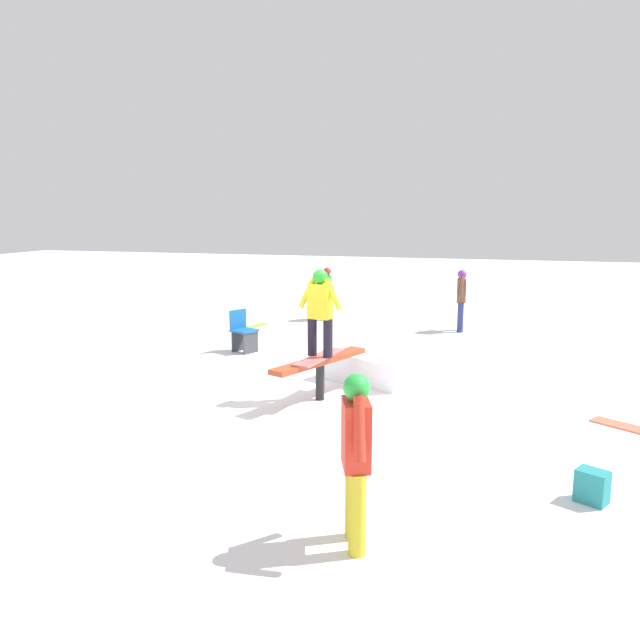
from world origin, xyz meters
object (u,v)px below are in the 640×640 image
Objects in this scene: main_rider_on_rail at (320,314)px; folding_chair at (243,332)px; backpack_on_snow at (592,486)px; loose_snowboard_lime at (249,327)px; bystander_green at (327,290)px; rail_feature at (320,365)px; bystander_brown at (461,297)px; bystander_red at (356,451)px.

main_rider_on_rail is 1.57× the size of folding_chair.
loose_snowboard_lime is at bearing -20.39° from backpack_on_snow.
bystander_green reaches higher than backpack_on_snow.
main_rider_on_rail is at bearing 0.00° from rail_feature.
bystander_green is (-0.67, -3.58, -0.05)m from bystander_brown.
main_rider_on_rail is at bearing -130.16° from loose_snowboard_lime.
main_rider_on_rail reaches higher than bystander_green.
loose_snowboard_lime is 3.96× the size of backpack_on_snow.
folding_chair is at bearing -13.37° from backpack_on_snow.
main_rider_on_rail is 0.97× the size of bystander_green.
main_rider_on_rail is at bearing -169.98° from bystander_green.
folding_chair is at bearing -142.87° from loose_snowboard_lime.
folding_chair is (-2.78, -2.49, -0.95)m from main_rider_on_rail.
backpack_on_snow reaches higher than loose_snowboard_lime.
backpack_on_snow is at bearing -74.59° from bystander_red.
rail_feature is 1.48× the size of loose_snowboard_lime.
bystander_red reaches higher than rail_feature.
bystander_brown is at bearing -61.28° from loose_snowboard_lime.
loose_snowboard_lime is (-9.37, -4.91, -0.87)m from bystander_red.
rail_feature is 7.28m from bystander_green.
main_rider_on_rail reaches higher than loose_snowboard_lime.
folding_chair is (2.53, 0.92, 0.40)m from loose_snowboard_lime.
rail_feature is 1.27× the size of bystander_red.
loose_snowboard_lime is (-5.31, -3.41, -1.35)m from main_rider_on_rail.
bystander_green is (-7.04, -1.84, -0.56)m from main_rider_on_rail.
main_rider_on_rail is 4.36m from bystander_red.
rail_feature is 6.60m from bystander_brown.
bystander_red is (10.42, -0.23, 0.03)m from bystander_brown.
folding_chair reaches higher than backpack_on_snow.
rail_feature is at bearing -18.91° from bystander_brown.
main_rider_on_rail reaches higher than folding_chair.
rail_feature is 4.47m from backpack_on_snow.
rail_feature reaches higher than loose_snowboard_lime.
folding_chair is 2.59× the size of backpack_on_snow.
backpack_on_snow is (-1.48, 2.12, -0.71)m from bystander_red.
rail_feature is 6.33m from loose_snowboard_lime.
loose_snowboard_lime is (-5.31, -3.41, -0.55)m from rail_feature.
bystander_brown reaches higher than folding_chair.
rail_feature is at bearing 0.00° from main_rider_on_rail.
bystander_red is at bearing -135.19° from loose_snowboard_lime.
bystander_red reaches higher than folding_chair.
backpack_on_snow is at bearing 8.26° from bystander_brown.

